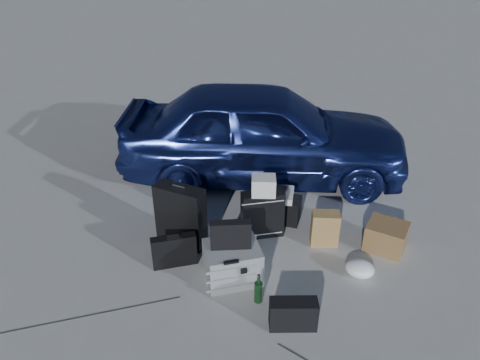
% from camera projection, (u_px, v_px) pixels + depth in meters
% --- Properties ---
extents(ground, '(60.00, 60.00, 0.00)m').
position_uv_depth(ground, '(250.00, 282.00, 4.57)').
color(ground, '#A2A29E').
rests_on(ground, ground).
extents(car, '(3.73, 1.55, 1.26)m').
position_uv_depth(car, '(264.00, 132.00, 6.10)').
color(car, navy).
rests_on(car, ground).
extents(pelican_case, '(0.61, 0.55, 0.38)m').
position_uv_depth(pelican_case, '(232.00, 263.00, 4.54)').
color(pelican_case, gray).
rests_on(pelican_case, ground).
extents(laptop_bag, '(0.39, 0.13, 0.29)m').
position_uv_depth(laptop_bag, '(231.00, 235.00, 4.38)').
color(laptop_bag, black).
rests_on(laptop_bag, pelican_case).
extents(briefcase, '(0.46, 0.22, 0.35)m').
position_uv_depth(briefcase, '(174.00, 251.00, 4.71)').
color(briefcase, black).
rests_on(briefcase, ground).
extents(suitcase_left, '(0.57, 0.39, 0.70)m').
position_uv_depth(suitcase_left, '(181.00, 216.00, 4.94)').
color(suitcase_left, black).
rests_on(suitcase_left, ground).
extents(suitcase_right, '(0.48, 0.26, 0.55)m').
position_uv_depth(suitcase_right, '(262.00, 214.00, 5.10)').
color(suitcase_right, black).
rests_on(suitcase_right, ground).
extents(white_carton, '(0.25, 0.20, 0.20)m').
position_uv_depth(white_carton, '(264.00, 186.00, 4.89)').
color(white_carton, silver).
rests_on(white_carton, suitcase_right).
extents(duffel_bag, '(0.65, 0.40, 0.30)m').
position_uv_depth(duffel_bag, '(274.00, 208.00, 5.43)').
color(duffel_bag, black).
rests_on(duffel_bag, ground).
extents(flat_box_white, '(0.47, 0.38, 0.08)m').
position_uv_depth(flat_box_white, '(274.00, 194.00, 5.34)').
color(flat_box_white, silver).
rests_on(flat_box_white, duffel_bag).
extents(flat_box_black, '(0.30, 0.26, 0.05)m').
position_uv_depth(flat_box_black, '(275.00, 190.00, 5.30)').
color(flat_box_black, black).
rests_on(flat_box_black, flat_box_white).
extents(kraft_bag, '(0.29, 0.18, 0.39)m').
position_uv_depth(kraft_bag, '(325.00, 228.00, 5.01)').
color(kraft_bag, '#AA824A').
rests_on(kraft_bag, ground).
extents(cardboard_box, '(0.52, 0.49, 0.30)m').
position_uv_depth(cardboard_box, '(386.00, 237.00, 4.96)').
color(cardboard_box, brown).
rests_on(cardboard_box, ground).
extents(plastic_bag, '(0.36, 0.33, 0.16)m').
position_uv_depth(plastic_bag, '(360.00, 269.00, 4.62)').
color(plastic_bag, white).
rests_on(plastic_bag, ground).
extents(messenger_bag, '(0.42, 0.17, 0.29)m').
position_uv_depth(messenger_bag, '(293.00, 314.00, 4.02)').
color(messenger_bag, black).
rests_on(messenger_bag, ground).
extents(green_bottle, '(0.10, 0.10, 0.30)m').
position_uv_depth(green_bottle, '(258.00, 289.00, 4.28)').
color(green_bottle, black).
rests_on(green_bottle, ground).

